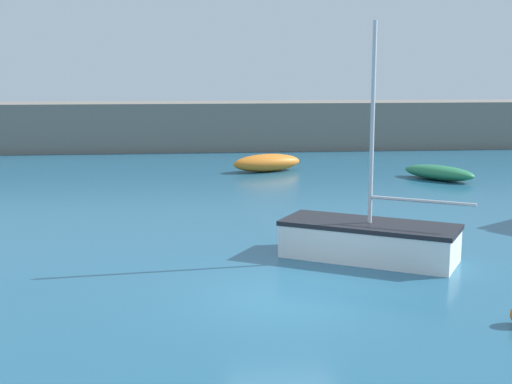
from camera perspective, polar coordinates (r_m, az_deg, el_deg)
The scene contains 5 objects.
ground_plane at distance 16.04m, azimuth 2.25°, elevation -8.75°, with size 120.00×120.00×0.20m, color #235B7A.
harbor_breakwater at distance 44.75m, azimuth -2.97°, elevation 5.33°, with size 49.14×3.97×2.92m, color slate.
open_tender_yellow at distance 34.94m, azimuth 0.88°, elevation 2.35°, with size 3.76×2.37×0.86m.
rowboat_white_midwater at distance 33.41m, azimuth 14.42°, elevation 1.51°, with size 3.16×3.60×0.66m.
sailboat_tall_mast at distance 19.17m, azimuth 9.05°, elevation -3.80°, with size 4.87×3.88×6.21m.
Camera 1 is at (-2.12, -15.04, 5.03)m, focal length 50.00 mm.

